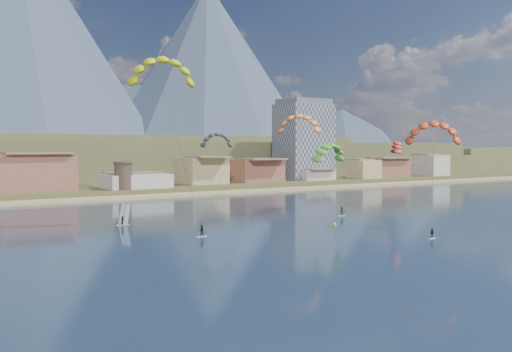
{
  "coord_description": "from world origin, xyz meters",
  "views": [
    {
      "loc": [
        -53.51,
        -50.53,
        15.22
      ],
      "look_at": [
        0.0,
        32.0,
        10.0
      ],
      "focal_mm": 39.36,
      "sensor_mm": 36.0,
      "label": 1
    }
  ],
  "objects_px": {
    "apartment_tower": "(304,140)",
    "windsurfer": "(123,218)",
    "buoy": "(335,224)",
    "kitesurfer_orange": "(433,129)",
    "watchtower": "(123,175)",
    "kitesurfer_green": "(329,150)",
    "kitesurfer_yellow": "(162,68)"
  },
  "relations": [
    {
      "from": "windsurfer",
      "to": "buoy",
      "type": "height_order",
      "value": "windsurfer"
    },
    {
      "from": "apartment_tower",
      "to": "kitesurfer_green",
      "type": "height_order",
      "value": "apartment_tower"
    },
    {
      "from": "kitesurfer_orange",
      "to": "windsurfer",
      "type": "distance_m",
      "value": 61.18
    },
    {
      "from": "watchtower",
      "to": "kitesurfer_orange",
      "type": "xyz_separation_m",
      "value": [
        26.14,
        -94.69,
        12.07
      ]
    },
    {
      "from": "apartment_tower",
      "to": "buoy",
      "type": "relative_size",
      "value": 43.95
    },
    {
      "from": "apartment_tower",
      "to": "windsurfer",
      "type": "xyz_separation_m",
      "value": [
        -101.49,
        -74.34,
        -16.52
      ]
    },
    {
      "from": "kitesurfer_green",
      "to": "buoy",
      "type": "bearing_deg",
      "value": -128.05
    },
    {
      "from": "kitesurfer_yellow",
      "to": "windsurfer",
      "type": "relative_size",
      "value": 8.24
    },
    {
      "from": "kitesurfer_orange",
      "to": "windsurfer",
      "type": "xyz_separation_m",
      "value": [
        -47.63,
        34.35,
        -17.14
      ]
    },
    {
      "from": "buoy",
      "to": "kitesurfer_yellow",
      "type": "bearing_deg",
      "value": 151.08
    },
    {
      "from": "kitesurfer_yellow",
      "to": "buoy",
      "type": "bearing_deg",
      "value": -28.92
    },
    {
      "from": "kitesurfer_orange",
      "to": "buoy",
      "type": "relative_size",
      "value": 31.21
    },
    {
      "from": "kitesurfer_yellow",
      "to": "kitesurfer_green",
      "type": "bearing_deg",
      "value": 7.67
    },
    {
      "from": "watchtower",
      "to": "kitesurfer_green",
      "type": "distance_m",
      "value": 67.95
    },
    {
      "from": "kitesurfer_green",
      "to": "windsurfer",
      "type": "relative_size",
      "value": 4.71
    },
    {
      "from": "watchtower",
      "to": "buoy",
      "type": "xyz_separation_m",
      "value": [
        12.81,
        -82.46,
        -6.24
      ]
    },
    {
      "from": "buoy",
      "to": "kitesurfer_orange",
      "type": "bearing_deg",
      "value": -42.53
    },
    {
      "from": "kitesurfer_green",
      "to": "apartment_tower",
      "type": "bearing_deg",
      "value": 56.14
    },
    {
      "from": "kitesurfer_orange",
      "to": "buoy",
      "type": "bearing_deg",
      "value": 137.47
    },
    {
      "from": "kitesurfer_yellow",
      "to": "watchtower",
      "type": "bearing_deg",
      "value": 76.59
    },
    {
      "from": "kitesurfer_orange",
      "to": "windsurfer",
      "type": "bearing_deg",
      "value": 144.2
    },
    {
      "from": "apartment_tower",
      "to": "kitesurfer_orange",
      "type": "distance_m",
      "value": 121.3
    },
    {
      "from": "windsurfer",
      "to": "kitesurfer_orange",
      "type": "bearing_deg",
      "value": -35.8
    },
    {
      "from": "apartment_tower",
      "to": "buoy",
      "type": "distance_m",
      "value": 118.88
    },
    {
      "from": "apartment_tower",
      "to": "watchtower",
      "type": "height_order",
      "value": "apartment_tower"
    },
    {
      "from": "apartment_tower",
      "to": "windsurfer",
      "type": "height_order",
      "value": "apartment_tower"
    },
    {
      "from": "kitesurfer_orange",
      "to": "kitesurfer_green",
      "type": "bearing_deg",
      "value": 83.47
    },
    {
      "from": "windsurfer",
      "to": "kitesurfer_yellow",
      "type": "bearing_deg",
      "value": -48.16
    },
    {
      "from": "kitesurfer_green",
      "to": "windsurfer",
      "type": "bearing_deg",
      "value": 179.92
    },
    {
      "from": "apartment_tower",
      "to": "kitesurfer_green",
      "type": "xyz_separation_m",
      "value": [
        -49.94,
        -74.42,
        -3.52
      ]
    },
    {
      "from": "apartment_tower",
      "to": "windsurfer",
      "type": "bearing_deg",
      "value": -143.78
    },
    {
      "from": "apartment_tower",
      "to": "kitesurfer_yellow",
      "type": "height_order",
      "value": "apartment_tower"
    }
  ]
}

